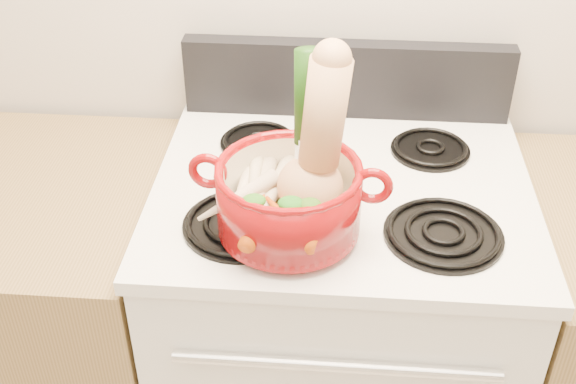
# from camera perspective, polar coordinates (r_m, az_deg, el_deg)

# --- Properties ---
(stove_body) EXTENTS (0.76, 0.65, 0.92)m
(stove_body) POSITION_cam_1_polar(r_m,az_deg,el_deg) (1.82, 3.65, -12.14)
(stove_body) COLOR silver
(stove_body) RESTS_ON floor
(cooktop) EXTENTS (0.78, 0.67, 0.03)m
(cooktop) POSITION_cam_1_polar(r_m,az_deg,el_deg) (1.50, 4.32, 0.21)
(cooktop) COLOR silver
(cooktop) RESTS_ON stove_body
(control_backsplash) EXTENTS (0.76, 0.05, 0.18)m
(control_backsplash) POSITION_cam_1_polar(r_m,az_deg,el_deg) (1.71, 4.66, 8.89)
(control_backsplash) COLOR black
(control_backsplash) RESTS_ON cooktop
(oven_handle) EXTENTS (0.60, 0.02, 0.02)m
(oven_handle) POSITION_cam_1_polar(r_m,az_deg,el_deg) (1.35, 3.76, -13.55)
(oven_handle) COLOR silver
(oven_handle) RESTS_ON stove_body
(burner_front_left) EXTENTS (0.22, 0.22, 0.02)m
(burner_front_left) POSITION_cam_1_polar(r_m,az_deg,el_deg) (1.37, -3.72, -2.43)
(burner_front_left) COLOR black
(burner_front_left) RESTS_ON cooktop
(burner_front_right) EXTENTS (0.22, 0.22, 0.02)m
(burner_front_right) POSITION_cam_1_polar(r_m,az_deg,el_deg) (1.38, 12.19, -3.15)
(burner_front_right) COLOR black
(burner_front_right) RESTS_ON cooktop
(burner_back_left) EXTENTS (0.17, 0.17, 0.02)m
(burner_back_left) POSITION_cam_1_polar(r_m,az_deg,el_deg) (1.62, -2.31, 4.06)
(burner_back_left) COLOR black
(burner_back_left) RESTS_ON cooktop
(burner_back_right) EXTENTS (0.17, 0.17, 0.02)m
(burner_back_right) POSITION_cam_1_polar(r_m,az_deg,el_deg) (1.62, 11.19, 3.43)
(burner_back_right) COLOR black
(burner_back_right) RESTS_ON cooktop
(dutch_oven) EXTENTS (0.28, 0.28, 0.13)m
(dutch_oven) POSITION_cam_1_polar(r_m,az_deg,el_deg) (1.31, 0.07, -0.50)
(dutch_oven) COLOR maroon
(dutch_oven) RESTS_ON burner_front_left
(pot_handle_left) EXTENTS (0.07, 0.02, 0.07)m
(pot_handle_left) POSITION_cam_1_polar(r_m,az_deg,el_deg) (1.31, -6.36, 1.68)
(pot_handle_left) COLOR maroon
(pot_handle_left) RESTS_ON dutch_oven
(pot_handle_right) EXTENTS (0.07, 0.02, 0.07)m
(pot_handle_right) POSITION_cam_1_polar(r_m,az_deg,el_deg) (1.27, 6.70, 0.50)
(pot_handle_right) COLOR maroon
(pot_handle_right) RESTS_ON dutch_oven
(squash) EXTENTS (0.18, 0.15, 0.32)m
(squash) POSITION_cam_1_polar(r_m,az_deg,el_deg) (1.25, 1.84, 4.22)
(squash) COLOR tan
(squash) RESTS_ON dutch_oven
(leek) EXTENTS (0.06, 0.07, 0.32)m
(leek) POSITION_cam_1_polar(r_m,az_deg,el_deg) (1.27, 1.57, 4.96)
(leek) COLOR silver
(leek) RESTS_ON dutch_oven
(ginger) EXTENTS (0.09, 0.07, 0.05)m
(ginger) POSITION_cam_1_polar(r_m,az_deg,el_deg) (1.39, 0.59, 1.12)
(ginger) COLOR #CAB97C
(ginger) RESTS_ON dutch_oven
(parsnip_0) EXTENTS (0.10, 0.23, 0.06)m
(parsnip_0) POSITION_cam_1_polar(r_m,az_deg,el_deg) (1.34, -1.31, -0.23)
(parsnip_0) COLOR #F0E6C3
(parsnip_0) RESTS_ON dutch_oven
(parsnip_1) EXTENTS (0.08, 0.22, 0.06)m
(parsnip_1) POSITION_cam_1_polar(r_m,az_deg,el_deg) (1.35, -3.51, 0.25)
(parsnip_1) COLOR beige
(parsnip_1) RESTS_ON dutch_oven
(parsnip_2) EXTENTS (0.06, 0.21, 0.06)m
(parsnip_2) POSITION_cam_1_polar(r_m,az_deg,el_deg) (1.35, -2.02, 0.65)
(parsnip_2) COLOR beige
(parsnip_2) RESTS_ON dutch_oven
(parsnip_3) EXTENTS (0.16, 0.14, 0.05)m
(parsnip_3) POSITION_cam_1_polar(r_m,az_deg,el_deg) (1.31, -3.99, -0.33)
(parsnip_3) COLOR beige
(parsnip_3) RESTS_ON dutch_oven
(parsnip_4) EXTENTS (0.04, 0.19, 0.05)m
(parsnip_4) POSITION_cam_1_polar(r_m,az_deg,el_deg) (1.35, -2.66, 1.38)
(parsnip_4) COLOR beige
(parsnip_4) RESTS_ON dutch_oven
(carrot_0) EXTENTS (0.05, 0.17, 0.05)m
(carrot_0) POSITION_cam_1_polar(r_m,az_deg,el_deg) (1.30, 0.24, -1.66)
(carrot_0) COLOR #C33909
(carrot_0) RESTS_ON dutch_oven
(carrot_1) EXTENTS (0.04, 0.15, 0.04)m
(carrot_1) POSITION_cam_1_polar(r_m,az_deg,el_deg) (1.28, -2.60, -2.28)
(carrot_1) COLOR #D8560A
(carrot_1) RESTS_ON dutch_oven
(carrot_2) EXTENTS (0.12, 0.15, 0.04)m
(carrot_2) POSITION_cam_1_polar(r_m,az_deg,el_deg) (1.27, 0.08, -2.48)
(carrot_2) COLOR #D9500A
(carrot_2) RESTS_ON dutch_oven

